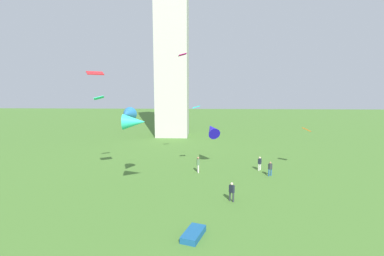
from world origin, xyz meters
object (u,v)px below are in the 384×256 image
kite_flying_0 (307,130)px  kite_flying_7 (212,130)px  person_1 (260,163)px  person_3 (270,168)px  kite_flying_3 (127,114)px  kite_flying_1 (95,73)px  kite_flying_5 (182,55)px  person_0 (232,191)px  kite_flying_6 (99,98)px  kite_flying_2 (196,107)px  person_2 (198,164)px  kite_flying_4 (134,122)px  kite_bundle_0 (193,234)px

kite_flying_0 → kite_flying_7: bearing=21.0°
person_1 → person_3: size_ratio=1.03×
kite_flying_3 → kite_flying_7: 11.89m
kite_flying_1 → kite_flying_5: bearing=16.5°
person_0 → kite_flying_6: 18.54m
person_0 → kite_flying_0: (9.57, 10.16, 3.76)m
kite_flying_3 → kite_flying_6: size_ratio=1.61×
kite_flying_2 → person_2: bearing=-70.6°
person_3 → kite_flying_1: kite_flying_1 is taller
person_1 → kite_flying_2: kite_flying_2 is taller
kite_flying_2 → kite_flying_4: (-5.16, -7.75, -0.79)m
kite_bundle_0 → person_1: bearing=64.9°
kite_flying_2 → kite_bundle_0: (0.29, -14.80, -7.16)m
kite_flying_1 → kite_flying_7: kite_flying_1 is taller
kite_flying_0 → kite_flying_4: kite_flying_4 is taller
kite_flying_1 → kite_flying_2: (9.28, 5.49, -3.49)m
kite_flying_0 → kite_flying_4: 20.21m
person_3 → kite_flying_4: 15.62m
person_3 → kite_flying_3: kite_flying_3 is taller
kite_flying_1 → kite_flying_6: bearing=78.7°
person_2 → kite_bundle_0: 14.02m
person_1 → kite_flying_4: 15.92m
person_0 → kite_flying_4: kite_flying_4 is taller
kite_bundle_0 → kite_flying_3: bearing=126.0°
person_1 → kite_flying_1: 20.23m
person_2 → kite_flying_1: 14.47m
person_0 → kite_flying_6: bearing=-167.7°
person_1 → person_3: person_1 is taller
kite_flying_2 → kite_flying_4: bearing=-121.2°
kite_bundle_0 → kite_flying_0: bearing=51.9°
kite_flying_0 → kite_flying_3: bearing=47.6°
person_1 → kite_flying_2: 9.79m
kite_flying_3 → kite_flying_6: 7.70m
kite_flying_6 → kite_flying_5: bearing=177.1°
kite_flying_1 → kite_bundle_0: size_ratio=0.84×
kite_flying_2 → kite_flying_6: (-11.14, 0.06, 1.01)m
kite_flying_0 → kite_flying_7: size_ratio=0.43×
kite_flying_2 → kite_bundle_0: 16.45m
person_1 → kite_flying_3: size_ratio=0.83×
kite_flying_2 → kite_flying_3: (-6.29, -5.76, -0.33)m
kite_flying_1 → kite_flying_2: bearing=0.8°
kite_flying_2 → kite_flying_3: bearing=-135.0°
kite_flying_0 → kite_flying_3: kite_flying_3 is taller
person_3 → kite_flying_5: (-9.82, 4.16, 12.51)m
person_2 → kite_flying_7: size_ratio=0.66×
kite_flying_1 → kite_flying_3: (2.99, -0.26, -3.83)m
person_3 → person_1: bearing=-105.1°
person_2 → person_1: bearing=-90.7°
person_0 → kite_flying_0: kite_flying_0 is taller
person_3 → kite_flying_6: 20.72m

